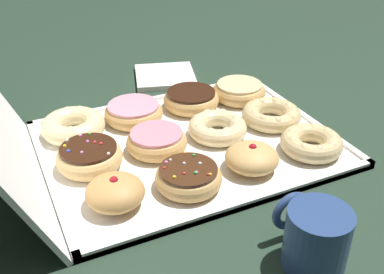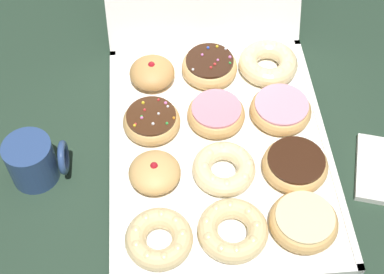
{
  "view_description": "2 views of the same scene",
  "coord_description": "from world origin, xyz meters",
  "px_view_note": "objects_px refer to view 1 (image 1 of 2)",
  "views": [
    {
      "loc": [
        -0.67,
        0.31,
        0.47
      ],
      "look_at": [
        -0.03,
        0.01,
        0.04
      ],
      "focal_mm": 43.43,
      "sensor_mm": 36.0,
      "label": 1
    },
    {
      "loc": [
        -0.1,
        -0.61,
        0.86
      ],
      "look_at": [
        -0.05,
        -0.01,
        0.06
      ],
      "focal_mm": 52.85,
      "sensor_mm": 36.0,
      "label": 2
    }
  ],
  "objects_px": {
    "pink_frosted_donut_7": "(158,142)",
    "cruller_donut_4": "(216,126)",
    "cruller_donut_1": "(272,115)",
    "jelly_filled_donut_9": "(115,192)",
    "cruller_donut_0": "(311,142)",
    "sprinkle_donut_10": "(89,156)",
    "pink_frosted_donut_8": "(134,112)",
    "sprinkle_donut_6": "(189,177)",
    "coffee_mug": "(315,236)",
    "jelly_filled_donut_3": "(252,158)",
    "glazed_ring_donut_2": "(239,91)",
    "cruller_donut_11": "(73,125)",
    "donut_box": "(189,145)",
    "napkin_stack": "(165,76)",
    "chocolate_frosted_donut_5": "(191,99)"
  },
  "relations": [
    {
      "from": "sprinkle_donut_10",
      "to": "donut_box",
      "type": "bearing_deg",
      "value": -90.67
    },
    {
      "from": "coffee_mug",
      "to": "donut_box",
      "type": "bearing_deg",
      "value": 4.57
    },
    {
      "from": "cruller_donut_4",
      "to": "napkin_stack",
      "type": "distance_m",
      "value": 0.31
    },
    {
      "from": "pink_frosted_donut_7",
      "to": "coffee_mug",
      "type": "height_order",
      "value": "coffee_mug"
    },
    {
      "from": "glazed_ring_donut_2",
      "to": "jelly_filled_donut_9",
      "type": "relative_size",
      "value": 1.27
    },
    {
      "from": "cruller_donut_0",
      "to": "jelly_filled_donut_3",
      "type": "bearing_deg",
      "value": 90.44
    },
    {
      "from": "chocolate_frosted_donut_5",
      "to": "jelly_filled_donut_9",
      "type": "bearing_deg",
      "value": 135.15
    },
    {
      "from": "donut_box",
      "to": "cruller_donut_4",
      "type": "bearing_deg",
      "value": -85.84
    },
    {
      "from": "glazed_ring_donut_2",
      "to": "jelly_filled_donut_3",
      "type": "distance_m",
      "value": 0.27
    },
    {
      "from": "glazed_ring_donut_2",
      "to": "napkin_stack",
      "type": "height_order",
      "value": "glazed_ring_donut_2"
    },
    {
      "from": "cruller_donut_4",
      "to": "sprinkle_donut_6",
      "type": "relative_size",
      "value": 1.03
    },
    {
      "from": "pink_frosted_donut_7",
      "to": "cruller_donut_11",
      "type": "height_order",
      "value": "cruller_donut_11"
    },
    {
      "from": "donut_box",
      "to": "cruller_donut_0",
      "type": "distance_m",
      "value": 0.22
    },
    {
      "from": "cruller_donut_1",
      "to": "chocolate_frosted_donut_5",
      "type": "bearing_deg",
      "value": 42.23
    },
    {
      "from": "pink_frosted_donut_7",
      "to": "cruller_donut_4",
      "type": "bearing_deg",
      "value": -85.68
    },
    {
      "from": "cruller_donut_11",
      "to": "chocolate_frosted_donut_5",
      "type": "bearing_deg",
      "value": -88.61
    },
    {
      "from": "pink_frosted_donut_8",
      "to": "jelly_filled_donut_9",
      "type": "bearing_deg",
      "value": 154.87
    },
    {
      "from": "sprinkle_donut_6",
      "to": "coffee_mug",
      "type": "bearing_deg",
      "value": -158.14
    },
    {
      "from": "cruller_donut_0",
      "to": "coffee_mug",
      "type": "relative_size",
      "value": 1.06
    },
    {
      "from": "jelly_filled_donut_9",
      "to": "cruller_donut_11",
      "type": "distance_m",
      "value": 0.24
    },
    {
      "from": "glazed_ring_donut_2",
      "to": "sprinkle_donut_10",
      "type": "bearing_deg",
      "value": 107.75
    },
    {
      "from": "chocolate_frosted_donut_5",
      "to": "sprinkle_donut_6",
      "type": "height_order",
      "value": "sprinkle_donut_6"
    },
    {
      "from": "jelly_filled_donut_9",
      "to": "cruller_donut_11",
      "type": "height_order",
      "value": "jelly_filled_donut_9"
    },
    {
      "from": "glazed_ring_donut_2",
      "to": "sprinkle_donut_6",
      "type": "height_order",
      "value": "sprinkle_donut_6"
    },
    {
      "from": "pink_frosted_donut_7",
      "to": "jelly_filled_donut_9",
      "type": "distance_m",
      "value": 0.16
    },
    {
      "from": "cruller_donut_1",
      "to": "sprinkle_donut_6",
      "type": "relative_size",
      "value": 1.08
    },
    {
      "from": "donut_box",
      "to": "pink_frosted_donut_7",
      "type": "height_order",
      "value": "pink_frosted_donut_7"
    },
    {
      "from": "sprinkle_donut_6",
      "to": "jelly_filled_donut_9",
      "type": "bearing_deg",
      "value": 86.97
    },
    {
      "from": "pink_frosted_donut_7",
      "to": "pink_frosted_donut_8",
      "type": "relative_size",
      "value": 0.94
    },
    {
      "from": "cruller_donut_4",
      "to": "chocolate_frosted_donut_5",
      "type": "distance_m",
      "value": 0.12
    },
    {
      "from": "cruller_donut_4",
      "to": "sprinkle_donut_10",
      "type": "relative_size",
      "value": 0.99
    },
    {
      "from": "glazed_ring_donut_2",
      "to": "pink_frosted_donut_8",
      "type": "relative_size",
      "value": 0.98
    },
    {
      "from": "cruller_donut_0",
      "to": "sprinkle_donut_10",
      "type": "distance_m",
      "value": 0.39
    },
    {
      "from": "donut_box",
      "to": "pink_frosted_donut_7",
      "type": "distance_m",
      "value": 0.07
    },
    {
      "from": "chocolate_frosted_donut_5",
      "to": "jelly_filled_donut_9",
      "type": "relative_size",
      "value": 1.29
    },
    {
      "from": "glazed_ring_donut_2",
      "to": "cruller_donut_4",
      "type": "xyz_separation_m",
      "value": [
        -0.11,
        0.12,
        -0.0
      ]
    },
    {
      "from": "cruller_donut_0",
      "to": "pink_frosted_donut_8",
      "type": "height_order",
      "value": "same"
    },
    {
      "from": "chocolate_frosted_donut_5",
      "to": "cruller_donut_11",
      "type": "xyz_separation_m",
      "value": [
        -0.01,
        0.25,
        0.0
      ]
    },
    {
      "from": "glazed_ring_donut_2",
      "to": "pink_frosted_donut_7",
      "type": "xyz_separation_m",
      "value": [
        -0.12,
        0.24,
        0.0
      ]
    },
    {
      "from": "chocolate_frosted_donut_5",
      "to": "jelly_filled_donut_9",
      "type": "height_order",
      "value": "jelly_filled_donut_9"
    },
    {
      "from": "donut_box",
      "to": "jelly_filled_donut_9",
      "type": "height_order",
      "value": "jelly_filled_donut_9"
    },
    {
      "from": "donut_box",
      "to": "coffee_mug",
      "type": "distance_m",
      "value": 0.34
    },
    {
      "from": "sprinkle_donut_10",
      "to": "cruller_donut_0",
      "type": "bearing_deg",
      "value": -108.28
    },
    {
      "from": "jelly_filled_donut_9",
      "to": "cruller_donut_11",
      "type": "relative_size",
      "value": 0.75
    },
    {
      "from": "sprinkle_donut_6",
      "to": "coffee_mug",
      "type": "relative_size",
      "value": 1.04
    },
    {
      "from": "cruller_donut_0",
      "to": "sprinkle_donut_6",
      "type": "distance_m",
      "value": 0.24
    },
    {
      "from": "cruller_donut_1",
      "to": "jelly_filled_donut_9",
      "type": "distance_m",
      "value": 0.38
    },
    {
      "from": "jelly_filled_donut_9",
      "to": "coffee_mug",
      "type": "distance_m",
      "value": 0.3
    },
    {
      "from": "glazed_ring_donut_2",
      "to": "cruller_donut_4",
      "type": "bearing_deg",
      "value": 134.33
    },
    {
      "from": "jelly_filled_donut_3",
      "to": "pink_frosted_donut_7",
      "type": "height_order",
      "value": "jelly_filled_donut_3"
    }
  ]
}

